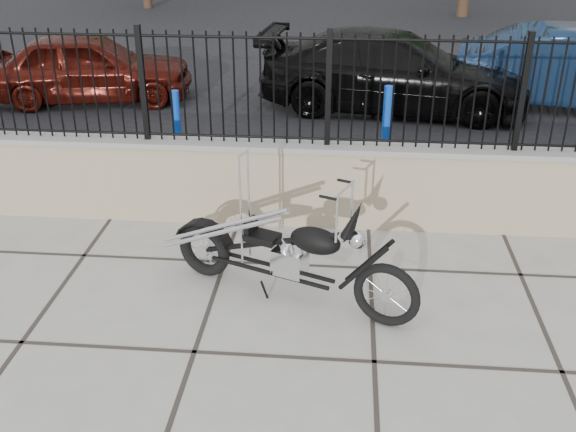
# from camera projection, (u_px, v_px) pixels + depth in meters

# --- Properties ---
(ground_plane) EXTENTS (90.00, 90.00, 0.00)m
(ground_plane) POSITION_uv_depth(u_px,v_px,m) (194.00, 352.00, 5.63)
(ground_plane) COLOR #99968E
(ground_plane) RESTS_ON ground
(parking_lot) EXTENTS (30.00, 30.00, 0.00)m
(parking_lot) POSITION_uv_depth(u_px,v_px,m) (300.00, 40.00, 16.79)
(parking_lot) COLOR black
(parking_lot) RESTS_ON ground
(retaining_wall) EXTENTS (14.00, 0.36, 0.96)m
(retaining_wall) POSITION_uv_depth(u_px,v_px,m) (238.00, 181.00, 7.65)
(retaining_wall) COLOR gray
(retaining_wall) RESTS_ON ground_plane
(iron_fence) EXTENTS (14.00, 0.08, 1.20)m
(iron_fence) POSITION_uv_depth(u_px,v_px,m) (235.00, 88.00, 7.17)
(iron_fence) COLOR black
(iron_fence) RESTS_ON retaining_wall
(chopper_motorcycle) EXTENTS (2.34, 1.27, 1.41)m
(chopper_motorcycle) POSITION_uv_depth(u_px,v_px,m) (285.00, 231.00, 6.07)
(chopper_motorcycle) COLOR black
(chopper_motorcycle) RESTS_ON ground_plane
(car_red) EXTENTS (3.75, 2.02, 1.21)m
(car_red) POSITION_uv_depth(u_px,v_px,m) (89.00, 67.00, 11.86)
(car_red) COLOR #410E09
(car_red) RESTS_ON parking_lot
(car_black) EXTENTS (4.71, 2.35, 1.31)m
(car_black) POSITION_uv_depth(u_px,v_px,m) (394.00, 71.00, 11.40)
(car_black) COLOR black
(car_black) RESTS_ON parking_lot
(bollard_a) EXTENTS (0.14, 0.14, 0.94)m
(bollard_a) POSITION_uv_depth(u_px,v_px,m) (177.00, 123.00, 9.55)
(bollard_a) COLOR #0B4DB3
(bollard_a) RESTS_ON ground_plane
(bollard_b) EXTENTS (0.15, 0.15, 1.09)m
(bollard_b) POSITION_uv_depth(u_px,v_px,m) (387.00, 125.00, 9.22)
(bollard_b) COLOR #0B13A7
(bollard_b) RESTS_ON ground_plane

